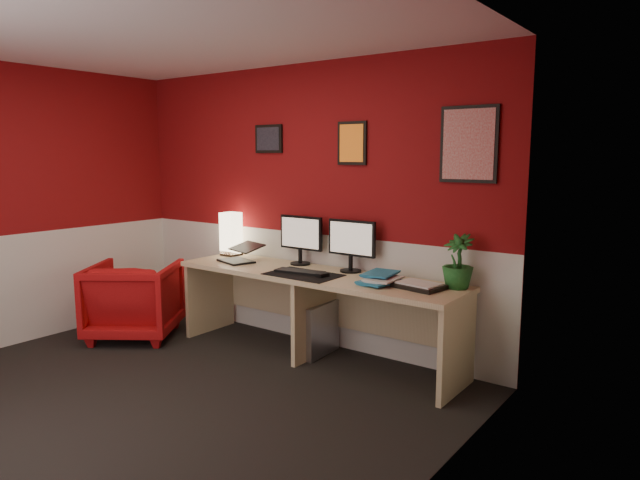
# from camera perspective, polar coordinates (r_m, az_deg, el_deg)

# --- Properties ---
(ground) EXTENTS (4.00, 3.50, 0.01)m
(ground) POSITION_cam_1_polar(r_m,az_deg,el_deg) (4.30, -16.77, -15.24)
(ground) COLOR black
(ground) RESTS_ON ground
(ceiling) EXTENTS (4.00, 3.50, 0.01)m
(ceiling) POSITION_cam_1_polar(r_m,az_deg,el_deg) (4.02, -18.39, 19.49)
(ceiling) COLOR white
(ceiling) RESTS_ON ground
(wall_back) EXTENTS (4.00, 0.01, 2.50)m
(wall_back) POSITION_cam_1_polar(r_m,az_deg,el_deg) (5.19, -1.78, 3.49)
(wall_back) COLOR maroon
(wall_back) RESTS_ON ground
(wall_right) EXTENTS (0.01, 3.50, 2.50)m
(wall_right) POSITION_cam_1_polar(r_m,az_deg,el_deg) (2.65, 9.02, -1.51)
(wall_right) COLOR maroon
(wall_right) RESTS_ON ground
(wainscot_back) EXTENTS (4.00, 0.01, 1.00)m
(wainscot_back) POSITION_cam_1_polar(r_m,az_deg,el_deg) (5.31, -1.78, -4.61)
(wainscot_back) COLOR silver
(wainscot_back) RESTS_ON ground
(wainscot_left) EXTENTS (0.01, 3.50, 1.00)m
(wainscot_left) POSITION_cam_1_polar(r_m,az_deg,el_deg) (5.81, -28.98, -4.54)
(wainscot_left) COLOR silver
(wainscot_left) RESTS_ON ground
(wainscot_right) EXTENTS (0.01, 3.50, 1.00)m
(wainscot_right) POSITION_cam_1_polar(r_m,az_deg,el_deg) (2.88, 8.56, -16.38)
(wainscot_right) COLOR silver
(wainscot_right) RESTS_ON ground
(desk) EXTENTS (2.60, 0.65, 0.73)m
(desk) POSITION_cam_1_polar(r_m,az_deg,el_deg) (4.85, -0.53, -7.54)
(desk) COLOR #CBB482
(desk) RESTS_ON ground
(shoji_lamp) EXTENTS (0.16, 0.16, 0.40)m
(shoji_lamp) POSITION_cam_1_polar(r_m,az_deg,el_deg) (5.62, -8.87, 0.49)
(shoji_lamp) COLOR #FFE5B2
(shoji_lamp) RESTS_ON desk
(laptop) EXTENTS (0.38, 0.31, 0.22)m
(laptop) POSITION_cam_1_polar(r_m,az_deg,el_deg) (5.27, -8.40, -1.01)
(laptop) COLOR black
(laptop) RESTS_ON desk
(monitor_left) EXTENTS (0.45, 0.06, 0.58)m
(monitor_left) POSITION_cam_1_polar(r_m,az_deg,el_deg) (5.08, -2.00, 0.77)
(monitor_left) COLOR black
(monitor_left) RESTS_ON desk
(monitor_right) EXTENTS (0.45, 0.06, 0.58)m
(monitor_right) POSITION_cam_1_polar(r_m,az_deg,el_deg) (4.76, 3.10, 0.24)
(monitor_right) COLOR black
(monitor_right) RESTS_ON desk
(desk_mat) EXTENTS (0.60, 0.38, 0.01)m
(desk_mat) POSITION_cam_1_polar(r_m,az_deg,el_deg) (4.68, -1.67, -3.47)
(desk_mat) COLOR black
(desk_mat) RESTS_ON desk
(keyboard) EXTENTS (0.44, 0.20, 0.02)m
(keyboard) POSITION_cam_1_polar(r_m,az_deg,el_deg) (4.75, -2.04, -3.16)
(keyboard) COLOR black
(keyboard) RESTS_ON desk_mat
(mouse) EXTENTS (0.07, 0.11, 0.03)m
(mouse) POSITION_cam_1_polar(r_m,az_deg,el_deg) (4.58, 0.26, -3.51)
(mouse) COLOR black
(mouse) RESTS_ON desk_mat
(book_bottom) EXTENTS (0.29, 0.35, 0.03)m
(book_bottom) POSITION_cam_1_polar(r_m,az_deg,el_deg) (4.45, 4.84, -3.98)
(book_bottom) COLOR teal
(book_bottom) RESTS_ON desk
(book_middle) EXTENTS (0.23, 0.30, 0.02)m
(book_middle) POSITION_cam_1_polar(r_m,az_deg,el_deg) (4.42, 5.12, -3.74)
(book_middle) COLOR silver
(book_middle) RESTS_ON book_bottom
(book_top) EXTENTS (0.25, 0.32, 0.03)m
(book_top) POSITION_cam_1_polar(r_m,az_deg,el_deg) (4.48, 4.76, -3.25)
(book_top) COLOR teal
(book_top) RESTS_ON book_middle
(zen_tray) EXTENTS (0.38, 0.30, 0.03)m
(zen_tray) POSITION_cam_1_polar(r_m,az_deg,el_deg) (4.28, 9.85, -4.57)
(zen_tray) COLOR black
(zen_tray) RESTS_ON desk
(potted_plant) EXTENTS (0.26, 0.26, 0.40)m
(potted_plant) POSITION_cam_1_polar(r_m,az_deg,el_deg) (4.30, 13.61, -2.08)
(potted_plant) COLOR #19591E
(potted_plant) RESTS_ON desk
(pc_tower) EXTENTS (0.23, 0.46, 0.45)m
(pc_tower) POSITION_cam_1_polar(r_m,az_deg,el_deg) (4.97, -0.41, -8.81)
(pc_tower) COLOR #99999E
(pc_tower) RESTS_ON ground
(armchair) EXTENTS (1.07, 1.08, 0.71)m
(armchair) POSITION_cam_1_polar(r_m,az_deg,el_deg) (5.66, -18.05, -5.70)
(armchair) COLOR #B41214
(armchair) RESTS_ON ground
(art_left) EXTENTS (0.32, 0.02, 0.26)m
(art_left) POSITION_cam_1_polar(r_m,az_deg,el_deg) (5.41, -5.14, 10.02)
(art_left) COLOR black
(art_left) RESTS_ON wall_back
(art_center) EXTENTS (0.28, 0.02, 0.36)m
(art_center) POSITION_cam_1_polar(r_m,az_deg,el_deg) (4.84, 3.22, 9.63)
(art_center) COLOR orange
(art_center) RESTS_ON wall_back
(art_right) EXTENTS (0.44, 0.02, 0.56)m
(art_right) POSITION_cam_1_polar(r_m,az_deg,el_deg) (4.37, 14.63, 9.23)
(art_right) COLOR red
(art_right) RESTS_ON wall_back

